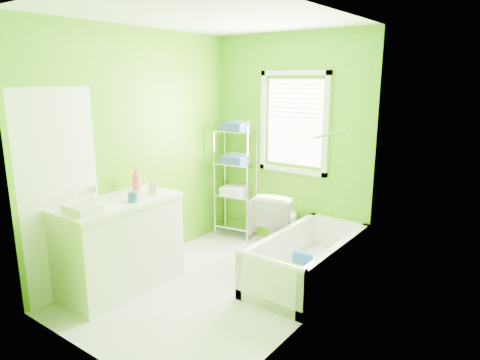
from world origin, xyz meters
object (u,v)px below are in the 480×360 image
Objects in this scene: toilet at (279,221)px; vanity at (119,242)px; wire_shelf_unit at (237,168)px; bathtub at (307,266)px.

vanity reaches higher than toilet.
vanity is 0.80× the size of wire_shelf_unit.
wire_shelf_unit is at bearing 88.35° from vanity.
vanity is 1.94m from wire_shelf_unit.
wire_shelf_unit reaches higher than vanity.
toilet is 0.51× the size of wire_shelf_unit.
toilet is at bearing -11.58° from wire_shelf_unit.
vanity is at bearing -138.96° from bathtub.
bathtub is at bearing -24.52° from wire_shelf_unit.
wire_shelf_unit reaches higher than bathtub.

